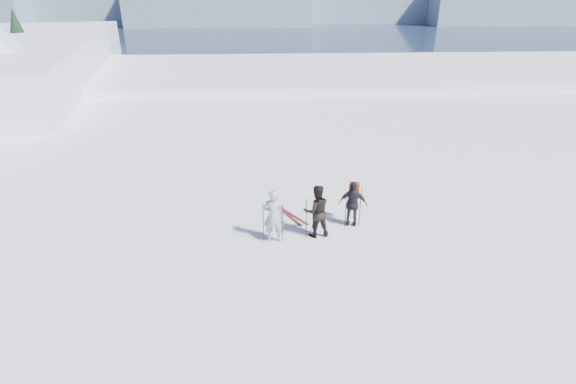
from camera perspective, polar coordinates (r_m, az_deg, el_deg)
The scene contains 7 objects.
lake_basin at distance 40.64m, azimuth 1.06°, elevation 5.74°, with size 820.00×820.00×71.62m.
skier_grey at distance 13.20m, azimuth -1.86°, elevation -3.05°, with size 0.61×0.40×1.69m, color #9FA3AE.
skier_dark at distance 13.50m, azimuth 3.62°, elevation -2.43°, with size 0.81×0.63×1.67m, color black.
skier_pack at distance 14.20m, azimuth 8.24°, elevation -1.52°, with size 0.89×0.37×1.53m, color black.
backpack at distance 14.03m, azimuth 8.55°, elevation 2.48°, with size 0.33×0.18×0.42m, color #BB3C11.
ski_poles at distance 13.59m, azimuth 3.38°, elevation -3.15°, with size 3.06×0.87×1.35m.
skis_loose at distance 14.99m, azimuth 0.24°, elevation -2.93°, with size 1.09×1.55×0.03m.
Camera 1 is at (-2.82, -8.19, 7.11)m, focal length 28.00 mm.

